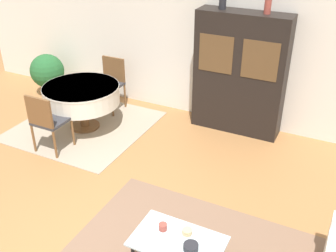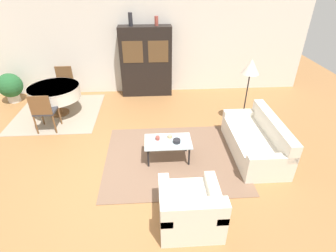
{
  "view_description": "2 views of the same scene",
  "coord_description": "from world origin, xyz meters",
  "px_view_note": "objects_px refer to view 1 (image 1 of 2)",
  "views": [
    {
      "loc": [
        2.0,
        -2.23,
        3.19
      ],
      "look_at": [
        0.2,
        1.4,
        0.95
      ],
      "focal_mm": 42.0,
      "sensor_mm": 36.0,
      "label": 1
    },
    {
      "loc": [
        0.6,
        -3.75,
        3.23
      ],
      "look_at": [
        0.86,
        0.28,
        0.75
      ],
      "focal_mm": 28.0,
      "sensor_mm": 36.0,
      "label": 2
    }
  ],
  "objects_px": {
    "coffee_table": "(178,244)",
    "potted_plant": "(47,72)",
    "display_cabinet": "(240,74)",
    "dining_chair_far": "(111,80)",
    "cup": "(163,227)",
    "dining_chair_near": "(47,119)",
    "bowl": "(191,247)",
    "vase_short": "(268,5)",
    "bowl_small": "(187,232)",
    "dining_table": "(82,95)"
  },
  "relations": [
    {
      "from": "dining_table",
      "to": "bowl",
      "type": "relative_size",
      "value": 8.61
    },
    {
      "from": "dining_chair_far",
      "to": "cup",
      "type": "relative_size",
      "value": 11.11
    },
    {
      "from": "bowl_small",
      "to": "cup",
      "type": "bearing_deg",
      "value": -167.05
    },
    {
      "from": "potted_plant",
      "to": "display_cabinet",
      "type": "bearing_deg",
      "value": 4.41
    },
    {
      "from": "potted_plant",
      "to": "coffee_table",
      "type": "bearing_deg",
      "value": -34.5
    },
    {
      "from": "cup",
      "to": "bowl_small",
      "type": "height_order",
      "value": "cup"
    },
    {
      "from": "dining_chair_near",
      "to": "potted_plant",
      "type": "xyz_separation_m",
      "value": [
        -1.45,
        1.63,
        -0.09
      ]
    },
    {
      "from": "bowl",
      "to": "dining_chair_far",
      "type": "bearing_deg",
      "value": 134.2
    },
    {
      "from": "coffee_table",
      "to": "dining_chair_far",
      "type": "relative_size",
      "value": 0.96
    },
    {
      "from": "coffee_table",
      "to": "potted_plant",
      "type": "bearing_deg",
      "value": 145.5
    },
    {
      "from": "dining_table",
      "to": "vase_short",
      "type": "bearing_deg",
      "value": 23.16
    },
    {
      "from": "dining_chair_far",
      "to": "bowl",
      "type": "xyz_separation_m",
      "value": [
        2.81,
        -2.89,
        -0.09
      ]
    },
    {
      "from": "coffee_table",
      "to": "bowl_small",
      "type": "xyz_separation_m",
      "value": [
        0.04,
        0.12,
        0.07
      ]
    },
    {
      "from": "potted_plant",
      "to": "bowl_small",
      "type": "bearing_deg",
      "value": -33.06
    },
    {
      "from": "dining_chair_far",
      "to": "bowl",
      "type": "distance_m",
      "value": 4.03
    },
    {
      "from": "cup",
      "to": "bowl",
      "type": "bearing_deg",
      "value": -18.86
    },
    {
      "from": "dining_table",
      "to": "bowl",
      "type": "xyz_separation_m",
      "value": [
        2.81,
        -2.06,
        -0.14
      ]
    },
    {
      "from": "dining_table",
      "to": "dining_chair_near",
      "type": "height_order",
      "value": "dining_chair_near"
    },
    {
      "from": "cup",
      "to": "coffee_table",
      "type": "bearing_deg",
      "value": -18.71
    },
    {
      "from": "vase_short",
      "to": "potted_plant",
      "type": "height_order",
      "value": "vase_short"
    },
    {
      "from": "dining_chair_near",
      "to": "vase_short",
      "type": "relative_size",
      "value": 3.96
    },
    {
      "from": "display_cabinet",
      "to": "bowl",
      "type": "relative_size",
      "value": 13.52
    },
    {
      "from": "vase_short",
      "to": "potted_plant",
      "type": "xyz_separation_m",
      "value": [
        -4.0,
        -0.29,
        -1.57
      ]
    },
    {
      "from": "dining_chair_far",
      "to": "cup",
      "type": "distance_m",
      "value": 3.7
    },
    {
      "from": "bowl",
      "to": "dining_chair_near",
      "type": "bearing_deg",
      "value": 156.16
    },
    {
      "from": "potted_plant",
      "to": "cup",
      "type": "bearing_deg",
      "value": -35.16
    },
    {
      "from": "display_cabinet",
      "to": "cup",
      "type": "xyz_separation_m",
      "value": [
        0.21,
        -3.03,
        -0.5
      ]
    },
    {
      "from": "cup",
      "to": "potted_plant",
      "type": "relative_size",
      "value": 0.1
    },
    {
      "from": "coffee_table",
      "to": "bowl_small",
      "type": "distance_m",
      "value": 0.15
    },
    {
      "from": "dining_chair_near",
      "to": "bowl",
      "type": "relative_size",
      "value": 6.49
    },
    {
      "from": "dining_table",
      "to": "potted_plant",
      "type": "distance_m",
      "value": 1.66
    },
    {
      "from": "display_cabinet",
      "to": "dining_chair_near",
      "type": "height_order",
      "value": "display_cabinet"
    },
    {
      "from": "bowl_small",
      "to": "vase_short",
      "type": "bearing_deg",
      "value": 92.73
    },
    {
      "from": "display_cabinet",
      "to": "dining_chair_far",
      "type": "xyz_separation_m",
      "value": [
        -2.24,
        -0.27,
        -0.42
      ]
    },
    {
      "from": "vase_short",
      "to": "coffee_table",
      "type": "bearing_deg",
      "value": -88.19
    },
    {
      "from": "dining_chair_far",
      "to": "bowl",
      "type": "relative_size",
      "value": 6.49
    },
    {
      "from": "dining_table",
      "to": "bowl_small",
      "type": "relative_size",
      "value": 12.3
    },
    {
      "from": "potted_plant",
      "to": "dining_chair_far",
      "type": "bearing_deg",
      "value": 0.69
    },
    {
      "from": "dining_chair_far",
      "to": "bowl_small",
      "type": "relative_size",
      "value": 9.28
    },
    {
      "from": "display_cabinet",
      "to": "vase_short",
      "type": "xyz_separation_m",
      "value": [
        0.31,
        0.0,
        1.07
      ]
    },
    {
      "from": "bowl",
      "to": "potted_plant",
      "type": "relative_size",
      "value": 0.18
    },
    {
      "from": "cup",
      "to": "potted_plant",
      "type": "bearing_deg",
      "value": 144.84
    },
    {
      "from": "bowl",
      "to": "vase_short",
      "type": "distance_m",
      "value": 3.53
    },
    {
      "from": "coffee_table",
      "to": "dining_chair_near",
      "type": "height_order",
      "value": "dining_chair_near"
    },
    {
      "from": "dining_table",
      "to": "potted_plant",
      "type": "height_order",
      "value": "potted_plant"
    },
    {
      "from": "coffee_table",
      "to": "cup",
      "type": "height_order",
      "value": "cup"
    },
    {
      "from": "coffee_table",
      "to": "display_cabinet",
      "type": "height_order",
      "value": "display_cabinet"
    },
    {
      "from": "display_cabinet",
      "to": "bowl",
      "type": "xyz_separation_m",
      "value": [
        0.57,
        -3.15,
        -0.51
      ]
    },
    {
      "from": "coffee_table",
      "to": "vase_short",
      "type": "xyz_separation_m",
      "value": [
        -0.1,
        3.1,
        1.65
      ]
    },
    {
      "from": "bowl",
      "to": "vase_short",
      "type": "bearing_deg",
      "value": 94.65
    }
  ]
}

